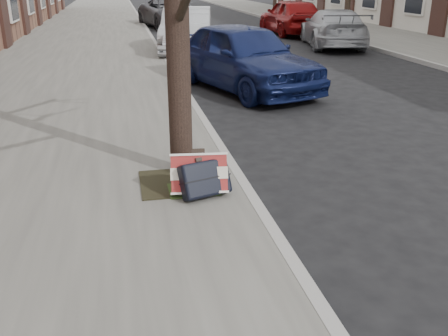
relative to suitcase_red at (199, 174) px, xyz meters
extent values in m
plane|color=black|center=(1.80, -0.84, -0.35)|extent=(120.00, 120.00, 0.00)
cube|color=slate|center=(-1.90, 14.16, -0.29)|extent=(5.00, 70.00, 0.12)
cube|color=slate|center=(9.60, 14.16, -0.29)|extent=(4.00, 70.00, 0.12)
cube|color=black|center=(-0.20, 0.36, -0.22)|extent=(0.85, 0.85, 0.02)
cube|color=maroon|center=(0.00, 0.00, 0.00)|extent=(0.63, 0.39, 0.46)
cube|color=black|center=(0.05, -0.08, -0.02)|extent=(0.61, 0.46, 0.42)
imported|color=#101945|center=(1.87, 5.61, 0.37)|extent=(2.98, 4.56, 1.44)
imported|color=#ADB0B4|center=(1.44, 11.42, 0.35)|extent=(2.26, 4.48, 1.41)
imported|color=#37373C|center=(1.84, 19.81, 0.34)|extent=(3.14, 5.28, 1.37)
imported|color=#95979C|center=(6.60, 11.82, 0.29)|extent=(2.70, 4.71, 1.29)
imported|color=maroon|center=(6.43, 15.80, 0.39)|extent=(1.83, 4.38, 1.48)
camera|label=1|loc=(-0.75, -4.95, 2.01)|focal=40.00mm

